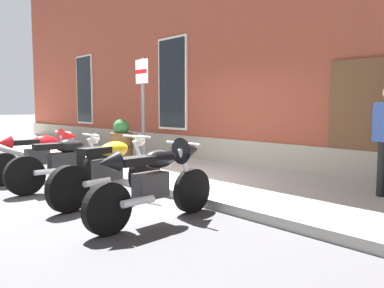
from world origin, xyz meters
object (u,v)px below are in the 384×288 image
(motorcycle_black_sport, at_px, (159,177))
(motorcycle_red_sport, at_px, (43,152))
(motorcycle_yellow_naked, at_px, (111,170))
(parking_sign, at_px, (143,100))
(barrel_planter, at_px, (121,142))
(motorcycle_black_naked, at_px, (66,163))

(motorcycle_black_sport, bearing_deg, motorcycle_red_sport, -179.84)
(motorcycle_yellow_naked, height_order, parking_sign, parking_sign)
(barrel_planter, bearing_deg, motorcycle_red_sport, -70.87)
(motorcycle_red_sport, relative_size, motorcycle_black_sport, 1.00)
(motorcycle_red_sport, xyz_separation_m, motorcycle_yellow_naked, (2.52, 0.08, -0.07))
(motorcycle_black_sport, relative_size, parking_sign, 0.90)
(parking_sign, bearing_deg, motorcycle_black_naked, -105.97)
(motorcycle_black_naked, xyz_separation_m, motorcycle_black_sport, (2.64, 0.08, 0.09))
(motorcycle_black_naked, distance_m, motorcycle_black_sport, 2.65)
(motorcycle_red_sport, relative_size, parking_sign, 0.89)
(motorcycle_yellow_naked, distance_m, barrel_planter, 3.97)
(motorcycle_black_naked, distance_m, parking_sign, 1.81)
(motorcycle_red_sport, bearing_deg, motorcycle_yellow_naked, 1.90)
(motorcycle_red_sport, height_order, motorcycle_yellow_naked, motorcycle_red_sport)
(parking_sign, bearing_deg, motorcycle_yellow_naked, -52.91)
(motorcycle_yellow_naked, bearing_deg, barrel_planter, 146.52)
(motorcycle_black_naked, bearing_deg, motorcycle_red_sport, 176.86)
(motorcycle_black_naked, xyz_separation_m, motorcycle_yellow_naked, (1.32, 0.15, 0.01))
(parking_sign, xyz_separation_m, barrel_planter, (-2.38, 0.96, -1.02))
(motorcycle_red_sport, height_order, barrel_planter, barrel_planter)
(barrel_planter, bearing_deg, motorcycle_black_naked, -49.63)
(motorcycle_black_naked, bearing_deg, motorcycle_yellow_naked, 6.45)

